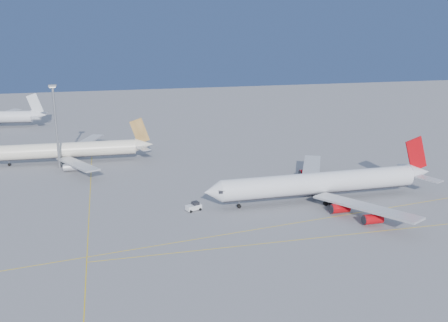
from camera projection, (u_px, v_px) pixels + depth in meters
ground at (256, 219)px, 122.24m from camera, size 500.00×500.00×0.00m
taxiway_lines at (193, 214)px, 124.84m from camera, size 118.86×140.00×0.02m
airliner_virgin at (324, 183)px, 133.64m from camera, size 65.39×58.87×16.16m
airliner_etihad at (71, 150)px, 169.64m from camera, size 56.14×51.94×14.67m
pushback_tug at (194, 207)px, 127.35m from camera, size 4.39×3.49×2.22m
light_mast at (56, 120)px, 160.33m from camera, size 2.36×2.36×27.35m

